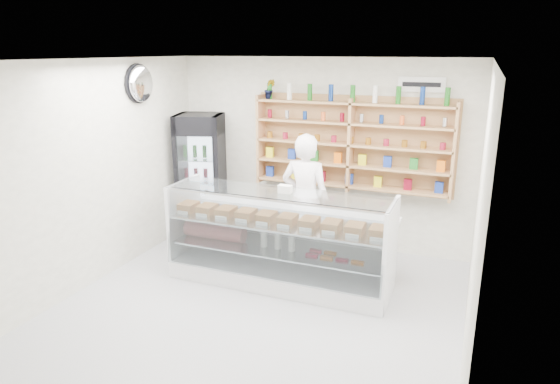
% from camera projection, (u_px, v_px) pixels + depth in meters
% --- Properties ---
extents(room, '(5.00, 5.00, 5.00)m').
position_uv_depth(room, '(249.00, 198.00, 5.24)').
color(room, '#AAABAF').
rests_on(room, ground).
extents(display_counter, '(2.82, 0.84, 1.23)m').
position_uv_depth(display_counter, '(280.00, 257.00, 6.37)').
color(display_counter, white).
rests_on(display_counter, floor).
extents(shop_worker, '(0.67, 0.45, 1.84)m').
position_uv_depth(shop_worker, '(305.00, 200.00, 6.78)').
color(shop_worker, white).
rests_on(shop_worker, floor).
extents(drinks_cooler, '(0.86, 0.85, 1.94)m').
position_uv_depth(drinks_cooler, '(201.00, 175.00, 7.92)').
color(drinks_cooler, black).
rests_on(drinks_cooler, floor).
extents(wall_shelving, '(2.84, 0.28, 1.33)m').
position_uv_depth(wall_shelving, '(351.00, 145.00, 7.09)').
color(wall_shelving, tan).
rests_on(wall_shelving, back_wall).
extents(potted_plant, '(0.19, 0.18, 0.29)m').
position_uv_depth(potted_plant, '(270.00, 89.00, 7.33)').
color(potted_plant, '#1E6626').
rests_on(potted_plant, wall_shelving).
extents(security_mirror, '(0.15, 0.50, 0.50)m').
position_uv_depth(security_mirror, '(141.00, 84.00, 6.80)').
color(security_mirror, silver).
rests_on(security_mirror, left_wall).
extents(wall_sign, '(0.62, 0.03, 0.20)m').
position_uv_depth(wall_sign, '(422.00, 84.00, 6.65)').
color(wall_sign, white).
rests_on(wall_sign, back_wall).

